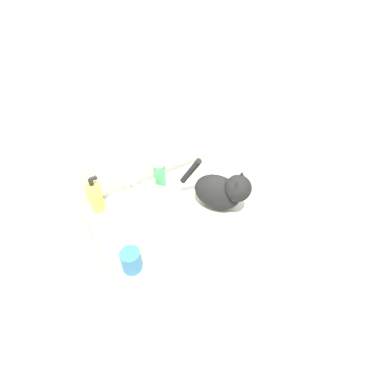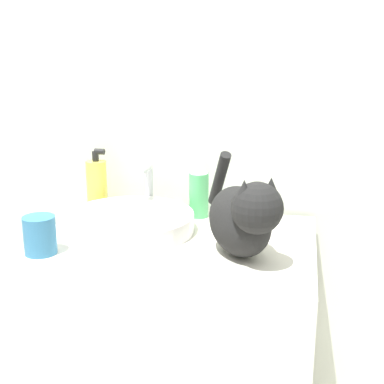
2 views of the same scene
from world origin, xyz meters
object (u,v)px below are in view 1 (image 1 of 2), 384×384
soap_bottle (95,197)px  cup (131,261)px  cat (222,191)px  spray_bottle (160,173)px

soap_bottle → cup: bearing=-90.0°
cat → spray_bottle: cat is taller
soap_bottle → cup: (-0.00, -0.37, -0.03)m
cat → soap_bottle: (-0.48, 0.29, -0.02)m
cat → soap_bottle: size_ratio=1.74×
spray_bottle → cat: bearing=-60.0°
soap_bottle → cup: size_ratio=2.02×
cup → spray_bottle: bearing=48.4°
cat → spray_bottle: 0.33m
spray_bottle → cup: size_ratio=1.79×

